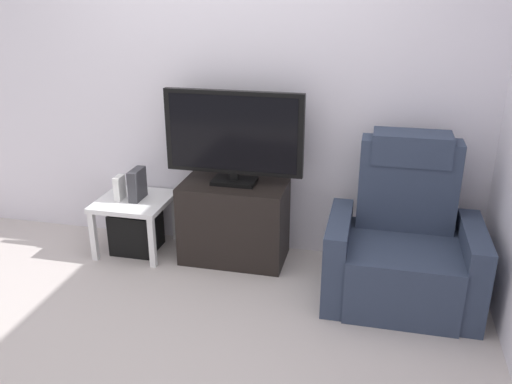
{
  "coord_description": "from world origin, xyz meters",
  "views": [
    {
      "loc": [
        1.04,
        -2.71,
        1.99
      ],
      "look_at": [
        0.29,
        0.5,
        0.7
      ],
      "focal_mm": 37.71,
      "sensor_mm": 36.0,
      "label": 1
    }
  ],
  "objects_px": {
    "side_table": "(134,207)",
    "book_upright": "(120,188)",
    "game_console": "(137,184)",
    "television": "(233,136)",
    "subwoofer_box": "(136,230)",
    "tv_stand": "(234,222)",
    "recliner_armchair": "(403,245)"
  },
  "relations": [
    {
      "from": "tv_stand",
      "to": "book_upright",
      "type": "bearing_deg",
      "value": -176.64
    },
    {
      "from": "recliner_armchair",
      "to": "side_table",
      "type": "relative_size",
      "value": 2.0
    },
    {
      "from": "side_table",
      "to": "television",
      "type": "bearing_deg",
      "value": 3.69
    },
    {
      "from": "recliner_armchair",
      "to": "subwoofer_box",
      "type": "height_order",
      "value": "recliner_armchair"
    },
    {
      "from": "side_table",
      "to": "game_console",
      "type": "height_order",
      "value": "game_console"
    },
    {
      "from": "television",
      "to": "recliner_armchair",
      "type": "distance_m",
      "value": 1.39
    },
    {
      "from": "recliner_armchair",
      "to": "side_table",
      "type": "bearing_deg",
      "value": 166.22
    },
    {
      "from": "subwoofer_box",
      "to": "game_console",
      "type": "bearing_deg",
      "value": 15.95
    },
    {
      "from": "television",
      "to": "recliner_armchair",
      "type": "bearing_deg",
      "value": -12.66
    },
    {
      "from": "recliner_armchair",
      "to": "game_console",
      "type": "distance_m",
      "value": 2.01
    },
    {
      "from": "subwoofer_box",
      "to": "game_console",
      "type": "relative_size",
      "value": 1.38
    },
    {
      "from": "book_upright",
      "to": "game_console",
      "type": "bearing_deg",
      "value": 12.53
    },
    {
      "from": "side_table",
      "to": "game_console",
      "type": "bearing_deg",
      "value": 15.95
    },
    {
      "from": "book_upright",
      "to": "game_console",
      "type": "xyz_separation_m",
      "value": [
        0.14,
        0.03,
        0.03
      ]
    },
    {
      "from": "tv_stand",
      "to": "recliner_armchair",
      "type": "distance_m",
      "value": 1.25
    },
    {
      "from": "tv_stand",
      "to": "subwoofer_box",
      "type": "height_order",
      "value": "tv_stand"
    },
    {
      "from": "game_console",
      "to": "side_table",
      "type": "bearing_deg",
      "value": -164.05
    },
    {
      "from": "side_table",
      "to": "game_console",
      "type": "xyz_separation_m",
      "value": [
        0.03,
        0.01,
        0.19
      ]
    },
    {
      "from": "book_upright",
      "to": "recliner_armchair",
      "type": "bearing_deg",
      "value": -5.5
    },
    {
      "from": "tv_stand",
      "to": "book_upright",
      "type": "xyz_separation_m",
      "value": [
        -0.89,
        -0.05,
        0.22
      ]
    },
    {
      "from": "book_upright",
      "to": "television",
      "type": "bearing_deg",
      "value": 4.55
    },
    {
      "from": "tv_stand",
      "to": "side_table",
      "type": "bearing_deg",
      "value": -177.66
    },
    {
      "from": "side_table",
      "to": "subwoofer_box",
      "type": "xyz_separation_m",
      "value": [
        -0.0,
        0.0,
        -0.2
      ]
    },
    {
      "from": "television",
      "to": "subwoofer_box",
      "type": "xyz_separation_m",
      "value": [
        -0.79,
        -0.05,
        -0.81
      ]
    },
    {
      "from": "recliner_armchair",
      "to": "subwoofer_box",
      "type": "distance_m",
      "value": 2.04
    },
    {
      "from": "side_table",
      "to": "book_upright",
      "type": "distance_m",
      "value": 0.19
    },
    {
      "from": "side_table",
      "to": "book_upright",
      "type": "xyz_separation_m",
      "value": [
        -0.1,
        -0.02,
        0.16
      ]
    },
    {
      "from": "book_upright",
      "to": "tv_stand",
      "type": "bearing_deg",
      "value": 3.36
    },
    {
      "from": "side_table",
      "to": "subwoofer_box",
      "type": "distance_m",
      "value": 0.2
    },
    {
      "from": "side_table",
      "to": "subwoofer_box",
      "type": "relative_size",
      "value": 1.64
    },
    {
      "from": "subwoofer_box",
      "to": "recliner_armchair",
      "type": "bearing_deg",
      "value": -6.34
    },
    {
      "from": "side_table",
      "to": "game_console",
      "type": "relative_size",
      "value": 2.26
    }
  ]
}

